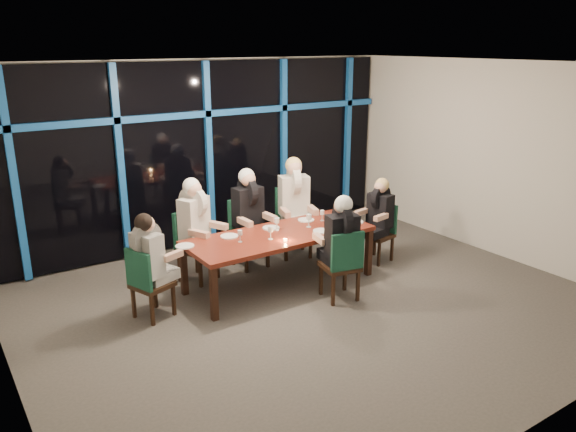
{
  "coord_description": "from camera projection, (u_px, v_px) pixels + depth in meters",
  "views": [
    {
      "loc": [
        -3.95,
        -5.25,
        3.25
      ],
      "look_at": [
        0.0,
        0.6,
        1.05
      ],
      "focal_mm": 35.0,
      "sensor_mm": 36.0,
      "label": 1
    }
  ],
  "objects": [
    {
      "name": "window_wall",
      "position": [
        208.0,
        151.0,
        9.1
      ],
      "size": [
        6.86,
        0.43,
        2.94
      ],
      "color": "black",
      "rests_on": "ground"
    },
    {
      "name": "wine_glass_e",
      "position": [
        322.0,
        213.0,
        8.15
      ],
      "size": [
        0.06,
        0.06,
        0.16
      ],
      "color": "silver",
      "rests_on": "dining_table"
    },
    {
      "name": "chair_near_mid",
      "position": [
        343.0,
        262.0,
        7.21
      ],
      "size": [
        0.53,
        0.53,
        0.97
      ],
      "rotation": [
        0.0,
        0.0,
        2.94
      ],
      "color": "black",
      "rests_on": "ground"
    },
    {
      "name": "wine_glass_b",
      "position": [
        277.0,
        221.0,
        7.73
      ],
      "size": [
        0.07,
        0.07,
        0.18
      ],
      "color": "silver",
      "rests_on": "dining_table"
    },
    {
      "name": "water_pitcher",
      "position": [
        336.0,
        220.0,
        7.86
      ],
      "size": [
        0.13,
        0.11,
        0.2
      ],
      "rotation": [
        0.0,
        0.0,
        -0.3
      ],
      "color": "silver",
      "rests_on": "dining_table"
    },
    {
      "name": "plate_far_mid",
      "position": [
        271.0,
        228.0,
        7.84
      ],
      "size": [
        0.24,
        0.24,
        0.01
      ],
      "primitive_type": "cylinder",
      "color": "white",
      "rests_on": "dining_table"
    },
    {
      "name": "plate_near_mid",
      "position": [
        321.0,
        231.0,
        7.71
      ],
      "size": [
        0.24,
        0.24,
        0.01
      ],
      "primitive_type": "cylinder",
      "color": "white",
      "rests_on": "dining_table"
    },
    {
      "name": "tea_light",
      "position": [
        285.0,
        240.0,
        7.35
      ],
      "size": [
        0.05,
        0.05,
        0.03
      ],
      "primitive_type": "cylinder",
      "color": "#F9A94A",
      "rests_on": "dining_table"
    },
    {
      "name": "diner_far_mid",
      "position": [
        249.0,
        204.0,
        8.22
      ],
      "size": [
        0.51,
        0.64,
        0.99
      ],
      "rotation": [
        0.0,
        0.0,
        0.04
      ],
      "color": "black",
      "rests_on": "ground"
    },
    {
      "name": "chair_far_mid",
      "position": [
        247.0,
        229.0,
        8.4
      ],
      "size": [
        0.49,
        0.49,
        1.02
      ],
      "rotation": [
        0.0,
        0.0,
        0.04
      ],
      "color": "black",
      "rests_on": "ground"
    },
    {
      "name": "plate_far_left",
      "position": [
        229.0,
        236.0,
        7.51
      ],
      "size": [
        0.24,
        0.24,
        0.01
      ],
      "primitive_type": "cylinder",
      "color": "white",
      "rests_on": "dining_table"
    },
    {
      "name": "wine_glass_c",
      "position": [
        309.0,
        218.0,
        7.86
      ],
      "size": [
        0.07,
        0.07,
        0.19
      ],
      "color": "silver",
      "rests_on": "dining_table"
    },
    {
      "name": "chair_end_left",
      "position": [
        147.0,
        280.0,
        6.73
      ],
      "size": [
        0.54,
        0.54,
        0.92
      ],
      "rotation": [
        0.0,
        0.0,
        1.91
      ],
      "color": "black",
      "rests_on": "ground"
    },
    {
      "name": "room",
      "position": [
        316.0,
        150.0,
        6.63
      ],
      "size": [
        7.04,
        7.0,
        3.02
      ],
      "color": "#524D48",
      "rests_on": "ground"
    },
    {
      "name": "diner_far_right",
      "position": [
        295.0,
        193.0,
        8.63
      ],
      "size": [
        0.63,
        0.73,
        1.04
      ],
      "rotation": [
        0.0,
        0.0,
        -0.31
      ],
      "color": "silver",
      "rests_on": "ground"
    },
    {
      "name": "diner_far_left",
      "position": [
        196.0,
        215.0,
        7.73
      ],
      "size": [
        0.64,
        0.69,
        0.98
      ],
      "rotation": [
        0.0,
        0.0,
        0.44
      ],
      "color": "silver",
      "rests_on": "ground"
    },
    {
      "name": "wine_bottle",
      "position": [
        341.0,
        212.0,
        8.12
      ],
      "size": [
        0.08,
        0.08,
        0.36
      ],
      "rotation": [
        0.0,
        0.0,
        -0.3
      ],
      "color": "black",
      "rests_on": "dining_table"
    },
    {
      "name": "chair_end_right",
      "position": [
        381.0,
        229.0,
        8.61
      ],
      "size": [
        0.48,
        0.48,
        0.89
      ],
      "rotation": [
        0.0,
        0.0,
        4.89
      ],
      "color": "black",
      "rests_on": "ground"
    },
    {
      "name": "diner_end_left",
      "position": [
        149.0,
        250.0,
        6.68
      ],
      "size": [
        0.62,
        0.55,
        0.89
      ],
      "rotation": [
        0.0,
        0.0,
        1.91
      ],
      "color": "black",
      "rests_on": "ground"
    },
    {
      "name": "chair_far_right",
      "position": [
        293.0,
        218.0,
        8.84
      ],
      "size": [
        0.62,
        0.62,
        1.07
      ],
      "rotation": [
        0.0,
        0.0,
        -0.31
      ],
      "color": "black",
      "rests_on": "ground"
    },
    {
      "name": "plate_end_right",
      "position": [
        355.0,
        222.0,
        8.1
      ],
      "size": [
        0.24,
        0.24,
        0.01
      ],
      "primitive_type": "cylinder",
      "color": "white",
      "rests_on": "dining_table"
    },
    {
      "name": "wine_glass_a",
      "position": [
        270.0,
        230.0,
        7.37
      ],
      "size": [
        0.07,
        0.07,
        0.18
      ],
      "color": "white",
      "rests_on": "dining_table"
    },
    {
      "name": "wine_glass_d",
      "position": [
        240.0,
        233.0,
        7.28
      ],
      "size": [
        0.06,
        0.06,
        0.16
      ],
      "color": "silver",
      "rests_on": "dining_table"
    },
    {
      "name": "plate_end_left",
      "position": [
        185.0,
        246.0,
        7.15
      ],
      "size": [
        0.24,
        0.24,
        0.01
      ],
      "primitive_type": "cylinder",
      "color": "white",
      "rests_on": "dining_table"
    },
    {
      "name": "plate_far_right",
      "position": [
        306.0,
        220.0,
        8.19
      ],
      "size": [
        0.24,
        0.24,
        0.01
      ],
      "primitive_type": "cylinder",
      "color": "white",
      "rests_on": "dining_table"
    },
    {
      "name": "chair_far_left",
      "position": [
        193.0,
        241.0,
        7.89
      ],
      "size": [
        0.62,
        0.62,
        1.01
      ],
      "rotation": [
        0.0,
        0.0,
        0.44
      ],
      "color": "black",
      "rests_on": "ground"
    },
    {
      "name": "diner_near_mid",
      "position": [
        341.0,
        232.0,
        7.17
      ],
      "size": [
        0.53,
        0.64,
        0.94
      ],
      "rotation": [
        0.0,
        0.0,
        2.94
      ],
      "color": "black",
      "rests_on": "ground"
    },
    {
      "name": "diner_end_right",
      "position": [
        379.0,
        208.0,
        8.45
      ],
      "size": [
        0.59,
        0.48,
        0.87
      ],
      "rotation": [
        0.0,
        0.0,
        4.89
      ],
      "color": "black",
      "rests_on": "ground"
    },
    {
      "name": "dining_table",
      "position": [
        280.0,
        238.0,
        7.66
      ],
      "size": [
        2.6,
        1.0,
        0.75
      ],
      "color": "maroon",
      "rests_on": "ground"
    }
  ]
}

